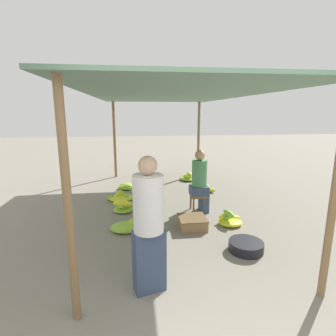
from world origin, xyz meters
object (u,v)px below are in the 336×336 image
Objects in this scene: stool at (199,197)px; banana_pile_left_2 at (123,206)px; vendor_seated at (200,181)px; banana_pile_right_0 at (199,184)px; banana_pile_right_1 at (205,189)px; banana_pile_left_0 at (129,226)px; banana_pile_left_1 at (126,187)px; banana_pile_right_3 at (189,178)px; banana_pile_right_2 at (230,220)px; vendor_foreground at (149,224)px; crate_near at (192,222)px; basin_black at (246,246)px; banana_pile_left_3 at (121,197)px.

banana_pile_left_2 is at bearing 174.87° from stool.
vendor_seated is 1.93m from banana_pile_right_0.
banana_pile_right_1 is at bearing 70.28° from vendor_seated.
banana_pile_left_0 is 1.39× the size of banana_pile_left_1.
banana_pile_left_0 is 3.57m from banana_pile_right_3.
vendor_seated is at bearing -109.72° from banana_pile_right_1.
banana_pile_right_3 is (1.83, 2.32, -0.05)m from banana_pile_left_2.
banana_pile_right_2 is at bearing -51.58° from banana_pile_left_1.
vendor_foreground is 4.37× the size of stool.
vendor_foreground is at bearing -118.47° from crate_near.
basin_black is 0.78× the size of banana_pile_left_3.
banana_pile_left_3 is 2.07m from banana_pile_right_1.
banana_pile_left_0 is 2.64m from banana_pile_right_1.
banana_pile_right_2 is at bearing -38.79° from banana_pile_left_3.
basin_black is at bearing -55.04° from crate_near.
banana_pile_left_3 is at bearing -172.12° from banana_pile_right_1.
banana_pile_left_2 is at bearing -128.24° from banana_pile_right_3.
banana_pile_left_1 reaches higher than basin_black.
banana_pile_right_1 is 1.12× the size of crate_near.
banana_pile_left_3 is (-1.62, 0.92, -0.58)m from vendor_seated.
vendor_foreground reaches higher than banana_pile_right_1.
banana_pile_left_1 is 2.04m from banana_pile_right_1.
stool is at bearing -29.73° from banana_pile_left_3.
crate_near is at bearing -112.68° from vendor_seated.
stool is 0.55× the size of banana_pile_left_0.
basin_black is at bearing 24.90° from vendor_foreground.
stool reaches higher than banana_pile_left_0.
banana_pile_right_2 is (2.01, -1.61, 0.02)m from banana_pile_left_3.
banana_pile_left_2 is 2.24m from banana_pile_right_1.
banana_pile_right_1 reaches higher than banana_pile_right_0.
vendor_seated is at bearing -103.83° from banana_pile_right_0.
banana_pile_right_1 is 2.09m from crate_near.
crate_near is (-0.61, 0.87, 0.02)m from basin_black.
vendor_foreground is at bearing -116.62° from vendor_seated.
banana_pile_left_3 is at bearing 150.27° from stool.
basin_black is 1.93m from banana_pile_left_0.
banana_pile_right_0 reaches higher than basin_black.
stool is 0.76× the size of banana_pile_right_0.
banana_pile_right_1 reaches higher than banana_pile_left_1.
banana_pile_left_1 is at bearing 131.34° from stool.
vendor_foreground is 1.78m from banana_pile_left_0.
banana_pile_left_0 is at bearing -80.32° from banana_pile_left_2.
stool reaches higher than banana_pile_left_3.
banana_pile_right_3 is (1.82, 0.73, 0.02)m from banana_pile_left_1.
banana_pile_left_3 is at bearing 141.21° from banana_pile_right_2.
banana_pile_left_1 is 0.82m from banana_pile_left_3.
vendor_foreground is at bearing -106.75° from banana_pile_right_3.
banana_pile_left_1 is (-0.39, 4.02, -0.74)m from vendor_foreground.
vendor_foreground is 3.25× the size of crate_near.
crate_near is (0.83, 1.53, -0.71)m from vendor_foreground.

